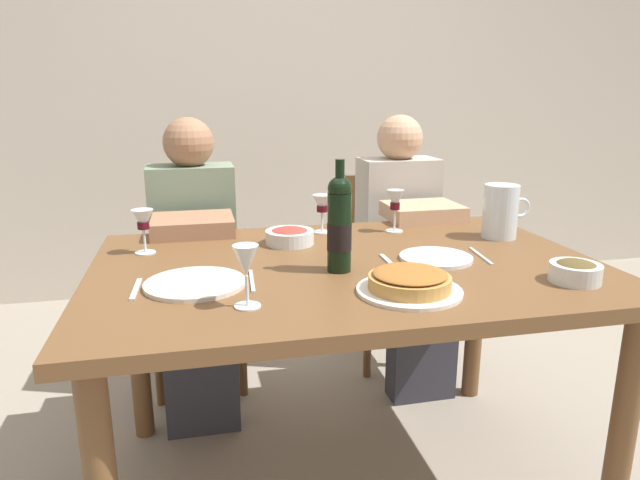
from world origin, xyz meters
TOP-DOWN VIEW (x-y plane):
  - ground_plane at (0.00, 0.00)m, footprint 8.00×8.00m
  - back_wall at (0.00, 2.04)m, footprint 8.00×0.10m
  - dining_table at (0.00, 0.00)m, footprint 1.50×1.00m
  - wine_bottle at (-0.04, -0.07)m, footprint 0.07×0.07m
  - water_pitcher at (0.60, 0.17)m, footprint 0.17×0.12m
  - baked_tart at (0.09, -0.28)m, footprint 0.27×0.27m
  - salad_bowl at (-0.13, 0.25)m, footprint 0.16×0.16m
  - olive_bowl at (0.55, -0.30)m, footprint 0.14×0.14m
  - wine_glass_left_diner at (0.27, 0.33)m, footprint 0.06×0.06m
  - wine_glass_right_diner at (-0.60, 0.24)m, footprint 0.07×0.07m
  - wine_glass_centre at (-0.33, -0.29)m, footprint 0.06×0.06m
  - wine_glass_spare at (0.01, 0.38)m, footprint 0.07×0.07m
  - dinner_plate_left_setting at (0.27, -0.03)m, footprint 0.22×0.22m
  - dinner_plate_right_setting at (-0.45, -0.11)m, footprint 0.27×0.27m
  - fork_left_setting at (0.12, -0.03)m, footprint 0.02×0.16m
  - knife_left_setting at (0.42, -0.03)m, footprint 0.03×0.18m
  - knife_right_setting at (-0.30, -0.11)m, footprint 0.02×0.18m
  - spoon_right_setting at (-0.60, -0.11)m, footprint 0.02×0.16m
  - chair_left at (-0.45, 0.87)m, footprint 0.40×0.40m
  - diner_left at (-0.45, 0.64)m, footprint 0.34×0.50m
  - chair_right at (0.45, 0.91)m, footprint 0.40×0.40m
  - diner_right at (0.45, 0.68)m, footprint 0.34×0.50m

SIDE VIEW (x-z plane):
  - ground_plane at x=0.00m, z-range 0.00..0.00m
  - chair_left at x=-0.45m, z-range 0.06..0.93m
  - chair_right at x=0.45m, z-range 0.06..0.93m
  - diner_left at x=-0.45m, z-range 0.04..1.20m
  - diner_right at x=0.45m, z-range 0.04..1.20m
  - dining_table at x=0.00m, z-range 0.29..1.05m
  - fork_left_setting at x=0.12m, z-range 0.76..0.76m
  - knife_left_setting at x=0.42m, z-range 0.76..0.76m
  - knife_right_setting at x=-0.30m, z-range 0.76..0.76m
  - spoon_right_setting at x=-0.60m, z-range 0.76..0.76m
  - dinner_plate_left_setting at x=0.27m, z-range 0.76..0.77m
  - dinner_plate_right_setting at x=-0.45m, z-range 0.76..0.77m
  - baked_tart at x=0.09m, z-range 0.76..0.82m
  - salad_bowl at x=-0.13m, z-range 0.76..0.82m
  - olive_bowl at x=0.55m, z-range 0.76..0.82m
  - water_pitcher at x=0.60m, z-range 0.75..0.94m
  - wine_glass_spare at x=0.01m, z-range 0.79..0.93m
  - wine_glass_right_diner at x=-0.60m, z-range 0.79..0.93m
  - wine_glass_centre at x=-0.33m, z-range 0.79..0.94m
  - wine_glass_left_diner at x=0.27m, z-range 0.79..0.95m
  - wine_bottle at x=-0.04m, z-range 0.74..1.06m
  - back_wall at x=0.00m, z-range 0.00..2.80m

